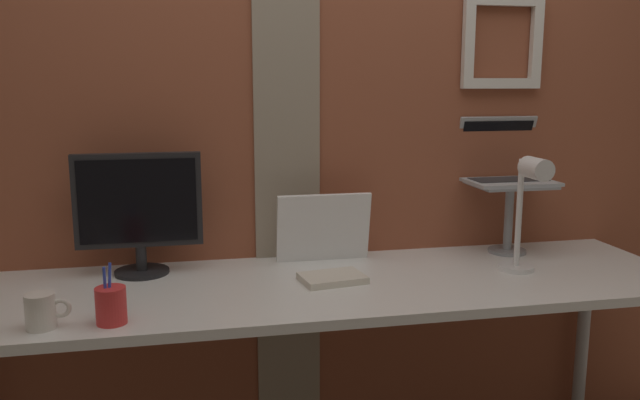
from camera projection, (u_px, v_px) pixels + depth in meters
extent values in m
cube|color=brown|center=(315.00, 119.00, 2.39)|extent=(3.25, 0.12, 2.53)
cube|color=gray|center=(287.00, 121.00, 2.31)|extent=(0.24, 0.01, 2.53)
cube|color=white|center=(505.00, 0.00, 2.38)|extent=(0.31, 0.03, 0.04)
cube|color=white|center=(501.00, 83.00, 2.43)|extent=(0.31, 0.03, 0.04)
cube|color=white|center=(468.00, 42.00, 2.38)|extent=(0.04, 0.03, 0.26)
cube|color=white|center=(536.00, 43.00, 2.43)|extent=(0.04, 0.03, 0.26)
cube|color=white|center=(326.00, 286.00, 2.10)|extent=(2.39, 0.67, 0.03)
cylinder|color=#B2B2B7|center=(583.00, 338.00, 2.66)|extent=(0.05, 0.05, 0.74)
cylinder|color=black|center=(142.00, 272.00, 2.18)|extent=(0.18, 0.18, 0.01)
cylinder|color=black|center=(141.00, 258.00, 2.18)|extent=(0.04, 0.04, 0.08)
cube|color=black|center=(138.00, 200.00, 2.14)|extent=(0.41, 0.04, 0.31)
cube|color=black|center=(138.00, 201.00, 2.12)|extent=(0.38, 0.00, 0.27)
cylinder|color=gray|center=(507.00, 251.00, 2.45)|extent=(0.14, 0.14, 0.01)
cylinder|color=gray|center=(509.00, 218.00, 2.43)|extent=(0.03, 0.03, 0.24)
cube|color=gray|center=(510.00, 185.00, 2.40)|extent=(0.28, 0.22, 0.01)
cube|color=#ADB2B7|center=(511.00, 182.00, 2.40)|extent=(0.31, 0.21, 0.01)
cube|color=#2D2D30|center=(508.00, 179.00, 2.42)|extent=(0.27, 0.12, 0.00)
cube|color=#ADB2B7|center=(493.00, 145.00, 2.53)|extent=(0.31, 0.09, 0.23)
cube|color=black|center=(494.00, 146.00, 2.52)|extent=(0.28, 0.08, 0.20)
cube|color=white|center=(324.00, 228.00, 2.31)|extent=(0.33, 0.06, 0.25)
cylinder|color=white|center=(516.00, 267.00, 2.23)|extent=(0.12, 0.12, 0.02)
cylinder|color=white|center=(519.00, 213.00, 2.19)|extent=(0.02, 0.02, 0.37)
cylinder|color=white|center=(536.00, 169.00, 2.07)|extent=(0.07, 0.11, 0.07)
cylinder|color=red|center=(111.00, 306.00, 1.73)|extent=(0.08, 0.08, 0.10)
cylinder|color=blue|center=(106.00, 294.00, 1.72)|extent=(0.01, 0.02, 0.15)
cylinder|color=blue|center=(109.00, 292.00, 1.72)|extent=(0.02, 0.02, 0.16)
cylinder|color=silver|center=(40.00, 311.00, 1.70)|extent=(0.08, 0.08, 0.09)
torus|color=silver|center=(61.00, 308.00, 1.70)|extent=(0.05, 0.01, 0.05)
cube|color=silver|center=(332.00, 278.00, 2.10)|extent=(0.22, 0.17, 0.02)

